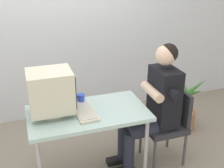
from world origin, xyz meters
TOP-DOWN VIEW (x-y plane):
  - wall_back at (0.30, 1.40)m, footprint 8.00×0.10m
  - desk at (0.00, 0.00)m, footprint 1.13×0.63m
  - crt_monitor at (-0.32, 0.05)m, footprint 0.40×0.33m
  - keyboard at (-0.04, -0.00)m, footprint 0.20×0.45m
  - office_chair at (0.86, -0.03)m, footprint 0.41×0.41m
  - person_seated at (0.69, -0.03)m, footprint 0.69×0.55m
  - potted_plant at (1.39, 0.47)m, footprint 0.51×0.59m
  - desk_mug at (-0.02, 0.19)m, footprint 0.07×0.09m

SIDE VIEW (x-z plane):
  - potted_plant at x=1.39m, z-range -0.10..0.65m
  - office_chair at x=0.86m, z-range 0.07..0.88m
  - desk at x=0.00m, z-range 0.30..1.02m
  - person_seated at x=0.69m, z-range 0.05..1.37m
  - keyboard at x=-0.04m, z-range 0.72..0.75m
  - desk_mug at x=-0.02m, z-range 0.72..0.83m
  - crt_monitor at x=-0.32m, z-range 0.74..1.17m
  - wall_back at x=0.30m, z-range 0.00..3.00m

